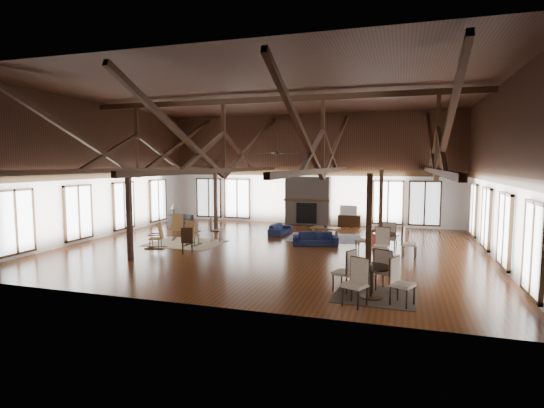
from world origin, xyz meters
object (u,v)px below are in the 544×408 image
(coffee_table, at_px, (325,229))
(armchair, at_px, (180,222))
(cafe_table_near, at_px, (372,276))
(tv_console, at_px, (349,221))
(sofa_navy_front, at_px, (316,239))
(sofa_navy_left, at_px, (280,229))
(sofa_orange, at_px, (377,235))
(cafe_table_far, at_px, (386,241))

(coffee_table, distance_m, armchair, 7.57)
(cafe_table_near, distance_m, tv_console, 12.15)
(coffee_table, bearing_deg, sofa_navy_front, -78.10)
(sofa_navy_left, distance_m, coffee_table, 2.19)
(sofa_navy_front, distance_m, sofa_orange, 2.86)
(sofa_navy_left, relative_size, sofa_orange, 0.88)
(cafe_table_far, bearing_deg, sofa_orange, 99.01)
(coffee_table, bearing_deg, cafe_table_far, -33.95)
(armchair, bearing_deg, tv_console, -35.77)
(sofa_navy_front, distance_m, coffee_table, 1.80)
(sofa_navy_left, distance_m, tv_console, 4.60)
(coffee_table, bearing_deg, armchair, -169.81)
(cafe_table_far, bearing_deg, cafe_table_near, -91.70)
(cafe_table_far, bearing_deg, armchair, 160.89)
(sofa_orange, xyz_separation_m, cafe_table_far, (0.46, -2.88, 0.29))
(sofa_navy_front, xyz_separation_m, coffee_table, (0.07, 1.79, 0.15))
(sofa_navy_left, height_order, coffee_table, sofa_navy_left)
(sofa_navy_front, height_order, sofa_navy_left, sofa_navy_front)
(coffee_table, relative_size, cafe_table_far, 0.61)
(sofa_navy_front, height_order, coffee_table, sofa_navy_front)
(armchair, distance_m, tv_console, 8.86)
(coffee_table, bearing_deg, tv_console, 95.22)
(sofa_orange, bearing_deg, sofa_navy_left, -106.95)
(cafe_table_far, bearing_deg, coffee_table, 131.94)
(coffee_table, relative_size, armchair, 1.28)
(cafe_table_near, xyz_separation_m, tv_console, (-1.97, 11.99, -0.26))
(armchair, height_order, cafe_table_near, cafe_table_near)
(sofa_navy_front, distance_m, cafe_table_near, 6.81)
(coffee_table, height_order, armchair, armchair)
(sofa_navy_left, xyz_separation_m, cafe_table_far, (4.91, -3.32, 0.33))
(coffee_table, height_order, tv_console, tv_console)
(sofa_orange, relative_size, tv_console, 1.60)
(cafe_table_far, bearing_deg, sofa_navy_left, 145.89)
(sofa_navy_front, height_order, armchair, armchair)
(sofa_navy_left, bearing_deg, sofa_orange, -92.15)
(sofa_orange, xyz_separation_m, tv_console, (-1.66, 4.11, 0.02))
(sofa_navy_left, bearing_deg, armchair, 90.96)
(sofa_navy_front, bearing_deg, armchair, 150.43)
(sofa_navy_front, xyz_separation_m, sofa_orange, (2.35, 1.62, 0.01))
(sofa_orange, xyz_separation_m, cafe_table_near, (0.31, -7.88, 0.28))
(sofa_navy_front, relative_size, armchair, 1.71)
(sofa_navy_left, height_order, cafe_table_near, cafe_table_near)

